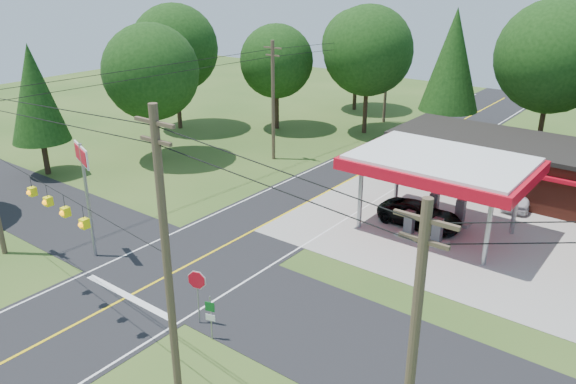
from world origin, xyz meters
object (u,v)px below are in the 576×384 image
Objects in this scene: gas_canopy at (441,166)px; octagonal_stop_sign at (197,284)px; suv_car at (420,215)px; sedan_car at (519,196)px; big_stop_sign at (84,174)px.

gas_canopy is 16.78m from octagonal_stop_sign.
sedan_car is at bearing -28.48° from suv_car.
gas_canopy is at bearing -118.63° from sedan_car.
suv_car is at bearing -125.64° from sedan_car.
suv_car is 1.20× the size of sedan_car.
octagonal_stop_sign reaches higher than suv_car.
sedan_car is (4.05, 7.15, 0.01)m from suv_car.
octagonal_stop_sign is at bearing -113.98° from sedan_car.
gas_canopy is 2.00× the size of suv_car.
gas_canopy is 3.80× the size of octagonal_stop_sign.
octagonal_stop_sign is (-3.45, -16.10, 1.37)m from suv_car.
gas_canopy is 8.58m from sedan_car.
suv_car is at bearing 49.37° from big_stop_sign.
sedan_car is (3.00, 7.23, -3.52)m from gas_canopy.
sedan_car is 1.58× the size of octagonal_stop_sign.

